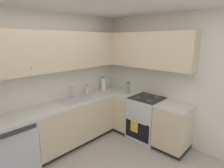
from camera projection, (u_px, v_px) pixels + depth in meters
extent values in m
cube|color=silver|center=(42.00, 83.00, 3.32)|extent=(3.80, 0.05, 2.54)
cube|color=silver|center=(173.00, 80.00, 3.54)|extent=(0.05, 3.37, 2.54)
cube|color=silver|center=(12.00, 147.00, 2.79)|extent=(0.60, 0.60, 0.85)
cube|color=#333333|center=(17.00, 132.00, 2.50)|extent=(0.55, 0.01, 0.07)
cube|color=silver|center=(18.00, 137.00, 2.50)|extent=(0.36, 0.02, 0.02)
cube|color=beige|center=(74.00, 121.00, 3.59)|extent=(1.67, 0.60, 0.76)
cube|color=black|center=(74.00, 139.00, 3.71)|extent=(1.67, 0.54, 0.09)
sphere|color=tan|center=(66.00, 126.00, 3.08)|extent=(0.02, 0.02, 0.02)
sphere|color=tan|center=(98.00, 113.00, 3.61)|extent=(0.02, 0.02, 0.02)
cube|color=beige|center=(72.00, 102.00, 3.49)|extent=(2.88, 0.60, 0.03)
cube|color=beige|center=(127.00, 111.00, 4.08)|extent=(0.60, 0.34, 0.76)
cube|color=black|center=(128.00, 128.00, 4.20)|extent=(0.54, 0.34, 0.09)
cube|color=beige|center=(173.00, 126.00, 3.36)|extent=(0.60, 0.56, 0.76)
cube|color=black|center=(172.00, 146.00, 3.48)|extent=(0.54, 0.56, 0.09)
sphere|color=tan|center=(166.00, 125.00, 3.10)|extent=(0.02, 0.02, 0.02)
cube|color=beige|center=(128.00, 94.00, 3.98)|extent=(0.60, 0.34, 0.03)
cube|color=beige|center=(175.00, 106.00, 3.26)|extent=(0.60, 0.56, 0.03)
cube|color=silver|center=(146.00, 118.00, 3.78)|extent=(0.64, 0.62, 0.89)
cube|color=black|center=(137.00, 131.00, 3.58)|extent=(0.02, 0.55, 0.37)
cube|color=silver|center=(137.00, 121.00, 3.52)|extent=(0.02, 0.43, 0.02)
cube|color=black|center=(147.00, 98.00, 3.67)|extent=(0.59, 0.60, 0.01)
cube|color=silver|center=(155.00, 92.00, 3.87)|extent=(0.03, 0.60, 0.15)
cylinder|color=#4C4C4C|center=(149.00, 100.00, 3.48)|extent=(0.11, 0.11, 0.01)
cylinder|color=#4C4C4C|center=(138.00, 97.00, 3.66)|extent=(0.11, 0.11, 0.01)
cylinder|color=#4C4C4C|center=(157.00, 97.00, 3.68)|extent=(0.11, 0.11, 0.01)
cylinder|color=#4C4C4C|center=(145.00, 94.00, 3.86)|extent=(0.11, 0.11, 0.01)
cube|color=gold|center=(134.00, 126.00, 3.58)|extent=(0.02, 0.17, 0.26)
cube|color=beige|center=(58.00, 51.00, 3.24)|extent=(2.56, 0.32, 0.70)
sphere|color=tan|center=(32.00, 68.00, 2.78)|extent=(0.02, 0.02, 0.02)
sphere|color=tan|center=(88.00, 62.00, 3.58)|extent=(0.02, 0.02, 0.02)
cube|color=beige|center=(144.00, 50.00, 3.67)|extent=(0.32, 2.08, 0.70)
cube|color=#B7B7BC|center=(78.00, 100.00, 3.54)|extent=(0.64, 0.40, 0.01)
cube|color=gray|center=(78.00, 102.00, 3.55)|extent=(0.59, 0.36, 0.09)
cube|color=#99999E|center=(78.00, 102.00, 3.55)|extent=(0.02, 0.35, 0.06)
cylinder|color=silver|center=(71.00, 92.00, 3.66)|extent=(0.02, 0.02, 0.25)
cylinder|color=silver|center=(73.00, 87.00, 3.59)|extent=(0.02, 0.15, 0.02)
cylinder|color=silver|center=(73.00, 96.00, 3.72)|extent=(0.02, 0.02, 0.06)
cylinder|color=silver|center=(87.00, 90.00, 3.94)|extent=(0.05, 0.05, 0.18)
cylinder|color=#262626|center=(87.00, 85.00, 3.92)|extent=(0.02, 0.02, 0.03)
cylinder|color=white|center=(103.00, 84.00, 4.26)|extent=(0.11, 0.11, 0.28)
cylinder|color=#3F3F3F|center=(103.00, 83.00, 4.26)|extent=(0.02, 0.02, 0.34)
cylinder|color=#729E66|center=(128.00, 88.00, 3.95)|extent=(0.07, 0.07, 0.25)
cylinder|color=black|center=(128.00, 82.00, 3.92)|extent=(0.04, 0.04, 0.02)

